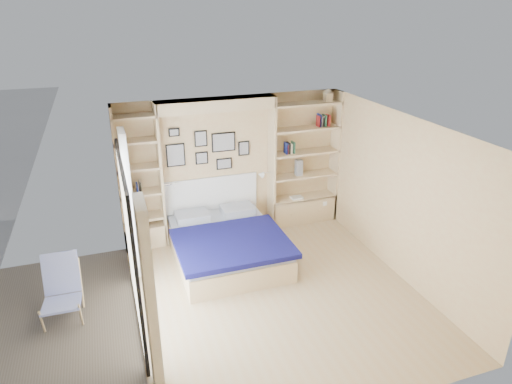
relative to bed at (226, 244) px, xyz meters
name	(u,v)px	position (x,y,z in m)	size (l,w,h in m)	color
ground	(276,293)	(0.43, -1.17, -0.28)	(4.50, 4.50, 0.00)	tan
room_shell	(222,191)	(0.04, 0.35, 0.80)	(4.50, 4.50, 4.50)	#D5BE84
bed	(226,244)	(0.00, 0.00, 0.00)	(1.75, 2.15, 1.07)	#D8B88A
photo_gallery	(207,149)	(-0.02, 1.05, 1.33)	(1.48, 0.02, 0.82)	black
reading_lamps	(220,179)	(0.13, 0.83, 0.82)	(1.92, 0.12, 0.15)	silver
shelf_decor	(294,138)	(1.54, 0.89, 1.42)	(3.57, 0.23, 2.03)	#A51E1E
deck	(6,348)	(-3.17, -1.17, -0.28)	(3.20, 4.00, 0.05)	brown
deck_chair	(62,289)	(-2.49, -0.68, 0.12)	(0.51, 0.83, 0.83)	tan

